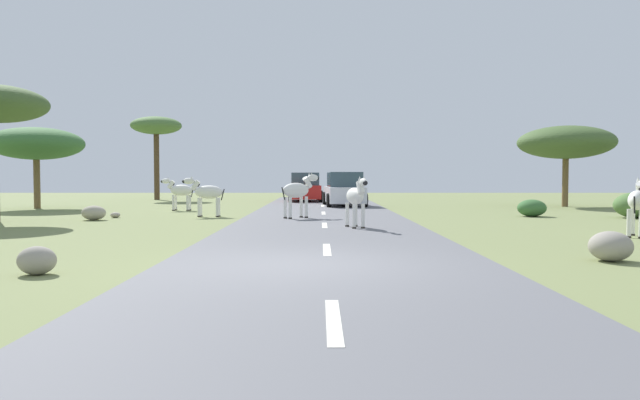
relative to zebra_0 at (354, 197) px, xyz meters
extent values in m
plane|color=olive|center=(-1.32, -7.17, -0.97)|extent=(90.00, 90.00, 0.00)
cube|color=slate|center=(-0.92, -7.17, -0.95)|extent=(6.00, 64.00, 0.05)
cube|color=silver|center=(-0.92, -11.17, -0.92)|extent=(0.16, 2.00, 0.01)
cube|color=silver|center=(-0.92, -5.17, -0.92)|extent=(0.16, 2.00, 0.01)
cube|color=silver|center=(-0.92, 0.83, -0.92)|extent=(0.16, 2.00, 0.01)
cube|color=silver|center=(-0.92, 6.83, -0.92)|extent=(0.16, 2.00, 0.01)
cube|color=silver|center=(-0.92, 12.83, -0.92)|extent=(0.16, 2.00, 0.01)
cube|color=silver|center=(-0.92, 18.83, -0.92)|extent=(0.16, 2.00, 0.01)
ellipsoid|color=silver|center=(-0.02, 0.09, 0.02)|extent=(0.68, 1.14, 0.50)
cylinder|color=silver|center=(-0.07, -0.28, -0.56)|extent=(0.13, 0.13, 0.73)
cylinder|color=#28231E|center=(-0.07, -0.28, -0.90)|extent=(0.15, 0.15, 0.05)
cylinder|color=silver|center=(0.20, -0.22, -0.56)|extent=(0.13, 0.13, 0.73)
cylinder|color=#28231E|center=(0.20, -0.22, -0.90)|extent=(0.15, 0.15, 0.05)
cylinder|color=silver|center=(-0.24, 0.39, -0.56)|extent=(0.13, 0.13, 0.73)
cylinder|color=#28231E|center=(-0.24, 0.39, -0.90)|extent=(0.15, 0.15, 0.05)
cylinder|color=silver|center=(0.02, 0.46, -0.56)|extent=(0.13, 0.13, 0.73)
cylinder|color=#28231E|center=(0.02, 0.46, -0.90)|extent=(0.15, 0.15, 0.05)
cylinder|color=silver|center=(0.10, -0.41, 0.28)|extent=(0.28, 0.42, 0.43)
cube|color=black|center=(0.10, -0.41, 0.37)|extent=(0.12, 0.35, 0.30)
ellipsoid|color=silver|center=(0.17, -0.65, 0.44)|extent=(0.30, 0.50, 0.23)
ellipsoid|color=black|center=(0.21, -0.83, 0.42)|extent=(0.17, 0.19, 0.14)
cone|color=silver|center=(0.07, -0.55, 0.56)|extent=(0.11, 0.11, 0.14)
cone|color=silver|center=(0.20, -0.52, 0.56)|extent=(0.11, 0.11, 0.14)
cylinder|color=black|center=(-0.15, 0.61, -0.08)|extent=(0.07, 0.16, 0.43)
ellipsoid|color=silver|center=(7.18, -2.18, -0.01)|extent=(0.98, 1.14, 0.51)
cylinder|color=silver|center=(7.27, -1.81, -0.60)|extent=(0.15, 0.15, 0.74)
cylinder|color=#28231E|center=(7.27, -1.81, -0.95)|extent=(0.17, 0.17, 0.05)
cylinder|color=silver|center=(7.09, -2.55, -0.60)|extent=(0.15, 0.15, 0.74)
cylinder|color=#28231E|center=(7.09, -2.55, -0.95)|extent=(0.17, 0.17, 0.05)
cylinder|color=silver|center=(6.86, -2.39, -0.60)|extent=(0.15, 0.15, 0.74)
cylinder|color=#28231E|center=(6.86, -2.39, -0.95)|extent=(0.17, 0.17, 0.05)
cylinder|color=silver|center=(7.48, -1.75, 0.25)|extent=(0.39, 0.43, 0.44)
cube|color=black|center=(7.48, -1.75, 0.34)|extent=(0.24, 0.32, 0.30)
ellipsoid|color=silver|center=(7.63, -1.54, 0.42)|extent=(0.43, 0.50, 0.24)
ellipsoid|color=black|center=(7.74, -1.39, 0.40)|extent=(0.21, 0.22, 0.14)
cone|color=silver|center=(7.50, -1.60, 0.53)|extent=(0.12, 0.12, 0.14)
cylinder|color=black|center=(6.87, -2.62, -0.11)|extent=(0.12, 0.15, 0.44)
ellipsoid|color=silver|center=(-1.95, 3.96, 0.10)|extent=(1.17, 1.11, 0.54)
cylinder|color=silver|center=(-1.57, 4.10, -0.53)|extent=(0.16, 0.16, 0.79)
cylinder|color=#28231E|center=(-1.57, 4.10, -0.89)|extent=(0.19, 0.19, 0.05)
cylinder|color=silver|center=(-1.76, 4.32, -0.53)|extent=(0.16, 0.16, 0.79)
cylinder|color=#28231E|center=(-1.76, 4.32, -0.89)|extent=(0.19, 0.19, 0.05)
cylinder|color=silver|center=(-2.14, 3.60, -0.53)|extent=(0.16, 0.16, 0.79)
cylinder|color=#28231E|center=(-2.14, 3.60, -0.89)|extent=(0.19, 0.19, 0.05)
cylinder|color=silver|center=(-2.33, 3.82, -0.53)|extent=(0.16, 0.16, 0.79)
cylinder|color=#28231E|center=(-2.33, 3.82, -0.89)|extent=(0.19, 0.19, 0.05)
cylinder|color=silver|center=(-1.54, 4.32, 0.38)|extent=(0.45, 0.43, 0.46)
cube|color=black|center=(-1.54, 4.32, 0.47)|extent=(0.31, 0.28, 0.32)
ellipsoid|color=silver|center=(-1.33, 4.50, 0.55)|extent=(0.52, 0.49, 0.25)
ellipsoid|color=black|center=(-1.18, 4.64, 0.53)|extent=(0.23, 0.23, 0.15)
cone|color=silver|center=(-1.38, 4.36, 0.68)|extent=(0.13, 0.13, 0.15)
cone|color=silver|center=(-1.48, 4.47, 0.68)|extent=(0.13, 0.13, 0.15)
cylinder|color=black|center=(-2.38, 3.58, -0.01)|extent=(0.15, 0.14, 0.47)
ellipsoid|color=silver|center=(-7.42, 9.42, -0.03)|extent=(1.13, 0.63, 0.50)
cylinder|color=silver|center=(-7.73, 9.62, -0.61)|extent=(0.13, 0.13, 0.72)
cylinder|color=#28231E|center=(-7.73, 9.62, -0.95)|extent=(0.14, 0.14, 0.05)
cylinder|color=silver|center=(-7.79, 9.36, -0.61)|extent=(0.13, 0.13, 0.72)
cylinder|color=#28231E|center=(-7.79, 9.36, -0.95)|extent=(0.14, 0.14, 0.05)
cylinder|color=silver|center=(-7.05, 9.48, -0.61)|extent=(0.13, 0.13, 0.72)
cylinder|color=#28231E|center=(-7.05, 9.48, -0.95)|extent=(0.14, 0.14, 0.05)
cylinder|color=silver|center=(-7.10, 9.22, -0.61)|extent=(0.13, 0.13, 0.72)
cylinder|color=#28231E|center=(-7.10, 9.22, -0.95)|extent=(0.14, 0.14, 0.05)
cylinder|color=silver|center=(-7.92, 9.52, 0.23)|extent=(0.41, 0.27, 0.43)
cube|color=black|center=(-7.92, 9.52, 0.31)|extent=(0.35, 0.11, 0.29)
ellipsoid|color=silver|center=(-8.16, 9.57, 0.39)|extent=(0.49, 0.28, 0.23)
ellipsoid|color=black|center=(-8.34, 9.61, 0.37)|extent=(0.19, 0.17, 0.14)
cone|color=silver|center=(-8.03, 9.62, 0.50)|extent=(0.10, 0.10, 0.14)
cone|color=silver|center=(-8.06, 9.48, 0.50)|extent=(0.10, 0.10, 0.14)
cylinder|color=black|center=(-6.90, 9.31, -0.13)|extent=(0.15, 0.07, 0.43)
ellipsoid|color=silver|center=(-5.39, 5.37, -0.01)|extent=(1.12, 0.50, 0.52)
cylinder|color=silver|center=(-5.74, 5.53, -0.60)|extent=(0.12, 0.12, 0.75)
cylinder|color=#28231E|center=(-5.74, 5.53, -0.95)|extent=(0.13, 0.13, 0.05)
cylinder|color=silver|center=(-5.76, 5.25, -0.60)|extent=(0.12, 0.12, 0.75)
cylinder|color=#28231E|center=(-5.76, 5.25, -0.95)|extent=(0.13, 0.13, 0.05)
cylinder|color=silver|center=(-5.03, 5.48, -0.60)|extent=(0.12, 0.12, 0.75)
cylinder|color=#28231E|center=(-5.03, 5.48, -0.95)|extent=(0.13, 0.13, 0.05)
cylinder|color=silver|center=(-5.04, 5.21, -0.60)|extent=(0.12, 0.12, 0.75)
cylinder|color=#28231E|center=(-5.04, 5.21, -0.95)|extent=(0.13, 0.13, 0.05)
cylinder|color=silver|center=(-5.92, 5.40, 0.26)|extent=(0.40, 0.22, 0.44)
cube|color=black|center=(-5.92, 5.40, 0.35)|extent=(0.36, 0.06, 0.30)
ellipsoid|color=silver|center=(-6.17, 5.41, 0.42)|extent=(0.49, 0.23, 0.24)
ellipsoid|color=black|center=(-6.36, 5.42, 0.41)|extent=(0.17, 0.15, 0.14)
cone|color=silver|center=(-6.05, 5.47, 0.54)|extent=(0.09, 0.09, 0.14)
cone|color=silver|center=(-6.06, 5.33, 0.54)|extent=(0.09, 0.09, 0.14)
cylinder|color=black|center=(-4.85, 5.34, -0.11)|extent=(0.16, 0.05, 0.44)
cube|color=red|center=(-2.01, 18.46, -0.34)|extent=(2.04, 4.30, 0.80)
cube|color=#334751|center=(-2.00, 18.26, 0.44)|extent=(1.77, 2.29, 0.76)
cube|color=black|center=(-2.14, 20.62, -0.61)|extent=(1.72, 0.26, 0.24)
cylinder|color=black|center=(-1.19, 19.86, -0.58)|extent=(0.26, 0.69, 0.68)
cylinder|color=black|center=(-2.99, 19.76, -0.58)|extent=(0.26, 0.69, 0.68)
cylinder|color=black|center=(-1.03, 17.17, -0.58)|extent=(0.26, 0.69, 0.68)
cylinder|color=black|center=(-2.83, 17.06, -0.58)|extent=(0.26, 0.69, 0.68)
cube|color=silver|center=(0.18, 12.92, -0.34)|extent=(2.08, 4.31, 0.80)
cube|color=#334751|center=(0.20, 12.72, 0.44)|extent=(1.78, 2.30, 0.76)
cube|color=black|center=(0.04, 15.08, -0.61)|extent=(1.72, 0.27, 0.24)
cylinder|color=black|center=(0.99, 14.33, -0.58)|extent=(0.26, 0.69, 0.68)
cylinder|color=black|center=(-0.81, 14.21, -0.58)|extent=(0.26, 0.69, 0.68)
cylinder|color=black|center=(1.17, 11.64, -0.58)|extent=(0.26, 0.69, 0.68)
cylinder|color=black|center=(-0.63, 11.52, -0.58)|extent=(0.26, 0.69, 0.68)
cylinder|color=#4C3823|center=(-11.96, 21.65, 1.21)|extent=(0.36, 0.36, 4.36)
ellipsoid|color=#4C7038|center=(-11.96, 21.65, 3.97)|extent=(3.34, 3.34, 1.17)
cylinder|color=brown|center=(-14.86, 11.11, 0.22)|extent=(0.30, 0.30, 2.38)
ellipsoid|color=#386633|center=(-14.86, 11.11, 2.19)|extent=(4.47, 4.47, 1.57)
cylinder|color=brown|center=(11.63, 12.91, 0.27)|extent=(0.31, 0.31, 2.48)
ellipsoid|color=#425B2D|center=(11.63, 12.91, 2.35)|extent=(4.85, 4.85, 1.70)
ellipsoid|color=#4C7038|center=(10.88, 4.71, -0.48)|extent=(1.62, 1.46, 0.97)
ellipsoid|color=#386633|center=(7.24, 5.52, -0.64)|extent=(1.12, 1.01, 0.67)
ellipsoid|color=gray|center=(4.35, -6.50, -0.69)|extent=(0.78, 0.79, 0.56)
ellipsoid|color=#A89E8C|center=(-9.21, 3.62, -0.71)|extent=(0.86, 0.67, 0.53)
ellipsoid|color=gray|center=(-5.63, -7.99, -0.74)|extent=(0.61, 0.52, 0.46)
ellipsoid|color=#A89E8C|center=(-8.87, 4.87, -0.87)|extent=(0.37, 0.34, 0.21)
camera|label=1|loc=(-1.07, -17.35, 0.62)|focal=32.85mm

